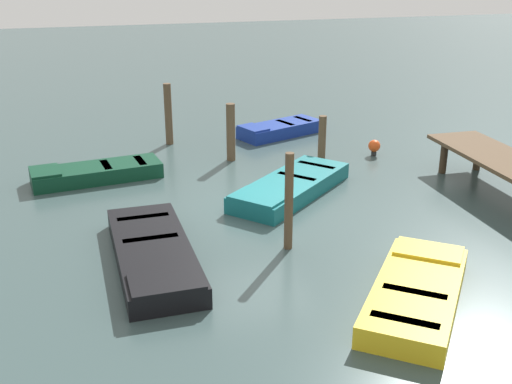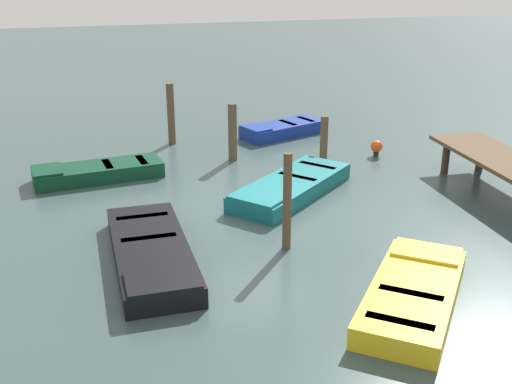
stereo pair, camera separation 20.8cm
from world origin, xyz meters
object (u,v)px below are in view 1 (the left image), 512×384
Objects in this scene: rowboat_dark_green at (96,172)px; marker_buoy at (374,146)px; rowboat_black at (154,254)px; rowboat_blue at (279,129)px; mooring_piling_mid_left at (289,202)px; rowboat_teal at (290,187)px; mooring_piling_near_right at (168,114)px; mooring_piling_far_right at (231,132)px; rowboat_yellow at (416,293)px; mooring_piling_far_left at (322,138)px.

marker_buoy is at bearing 172.03° from rowboat_dark_green.
rowboat_blue is at bearing 146.01° from rowboat_black.
rowboat_blue is at bearing 163.71° from mooring_piling_mid_left.
rowboat_black and rowboat_dark_green have the same top height.
mooring_piling_near_right is (-5.24, -2.28, 0.75)m from rowboat_teal.
mooring_piling_mid_left is (5.99, -0.22, 0.19)m from mooring_piling_far_right.
mooring_piling_far_right is at bearing -177.66° from rowboat_dark_green.
rowboat_blue is 0.85× the size of rowboat_yellow.
rowboat_black and rowboat_teal have the same top height.
mooring_piling_far_left is 0.68× the size of mooring_piling_near_right.
mooring_piling_mid_left reaches higher than rowboat_black.
mooring_piling_near_right is at bearing 52.16° from rowboat_yellow.
rowboat_black is 8.23m from mooring_piling_near_right.
mooring_piling_far_left is at bearing -91.36° from marker_buoy.
rowboat_black is 9.58m from rowboat_blue.
mooring_piling_mid_left is at bearing 87.43° from rowboat_black.
rowboat_dark_green is at bearing -145.28° from mooring_piling_mid_left.
rowboat_dark_green is 8.11m from marker_buoy.
mooring_piling_near_right is (-8.11, -1.28, -0.07)m from mooring_piling_mid_left.
mooring_piling_mid_left is at bearing 116.85° from rowboat_dark_green.
rowboat_teal is 4.20m from marker_buoy.
rowboat_teal is 7.95× the size of marker_buoy.
rowboat_blue is 10.86m from rowboat_yellow.
rowboat_teal is 1.98× the size of mooring_piling_near_right.
rowboat_black is 7.66m from mooring_piling_far_left.
rowboat_dark_green is 1.15× the size of rowboat_blue.
mooring_piling_far_left is at bearing 28.55° from rowboat_yellow.
rowboat_teal is at bearing 42.63° from rowboat_yellow.
marker_buoy is at bearing 17.38° from rowboat_yellow.
mooring_piling_near_right is at bearing -124.55° from mooring_piling_far_left.
mooring_piling_near_right is 4.02× the size of marker_buoy.
rowboat_dark_green and rowboat_yellow have the same top height.
rowboat_black is at bearing 94.92° from rowboat_yellow.
rowboat_blue is at bearing 33.08° from rowboat_yellow.
rowboat_dark_green is 6.68m from rowboat_blue.
rowboat_black is 5.03m from rowboat_yellow.
mooring_piling_near_right is at bearing -144.81° from mooring_piling_far_right.
rowboat_dark_green is at bearing -79.79° from mooring_piling_far_right.
rowboat_black is 3.12× the size of mooring_piling_far_left.
rowboat_blue is 5.44m from rowboat_teal.
rowboat_blue is at bearing 134.80° from mooring_piling_far_right.
rowboat_teal is at bearing 23.53° from mooring_piling_near_right.
rowboat_blue is (-2.84, 6.04, 0.00)m from rowboat_dark_green.
mooring_piling_mid_left reaches higher than marker_buoy.
mooring_piling_far_left is at bearing 131.98° from rowboat_black.
rowboat_teal is 3.06m from mooring_piling_far_left.
mooring_piling_mid_left is 1.07× the size of mooring_piling_near_right.
mooring_piling_mid_left reaches higher than rowboat_teal.
marker_buoy is at bearing 139.88° from mooring_piling_mid_left.
marker_buoy reaches higher than rowboat_yellow.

